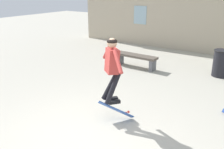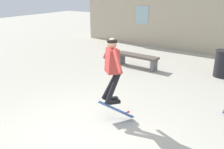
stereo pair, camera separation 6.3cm
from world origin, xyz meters
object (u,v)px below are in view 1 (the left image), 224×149
(park_bench, at_px, (136,58))
(skateboard_flipping, at_px, (116,109))
(trash_bin, at_px, (221,63))
(skater, at_px, (112,65))

(park_bench, height_order, skateboard_flipping, skateboard_flipping)
(trash_bin, height_order, skater, skater)
(park_bench, height_order, trash_bin, trash_bin)
(park_bench, distance_m, trash_bin, 2.96)
(skater, distance_m, skateboard_flipping, 1.05)
(skater, xyz_separation_m, skateboard_flipping, (0.08, 0.03, -1.05))
(trash_bin, height_order, skateboard_flipping, trash_bin)
(park_bench, xyz_separation_m, skater, (1.46, -3.74, 0.96))
(trash_bin, bearing_deg, skateboard_flipping, -106.31)
(park_bench, xyz_separation_m, trash_bin, (2.85, 0.76, 0.12))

